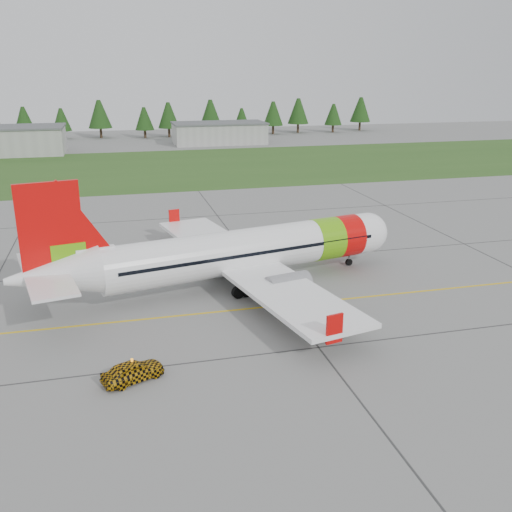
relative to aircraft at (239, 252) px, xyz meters
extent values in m
plane|color=gray|center=(-7.24, -13.70, -3.17)|extent=(320.00, 320.00, 0.00)
cylinder|color=white|center=(0.86, 0.19, 0.04)|extent=(27.19, 9.68, 4.04)
sphere|color=white|center=(14.03, 3.05, 0.04)|extent=(4.04, 4.04, 4.04)
cone|color=white|center=(-15.84, -3.45, 0.41)|extent=(7.95, 5.49, 4.04)
cube|color=black|center=(14.33, 3.12, 0.41)|extent=(2.19, 2.99, 0.58)
cylinder|color=#63B50D|center=(8.96, 1.95, 0.04)|extent=(3.51, 4.60, 4.12)
cylinder|color=red|center=(11.39, 2.48, 0.04)|extent=(3.10, 4.51, 4.12)
cube|color=white|center=(0.36, 0.08, -1.10)|extent=(12.62, 33.61, 0.37)
cube|color=red|center=(-4.16, 15.96, -0.53)|extent=(1.25, 0.45, 2.07)
cube|color=red|center=(2.85, -16.24, -0.53)|extent=(1.25, 0.45, 2.07)
cylinder|color=gray|center=(0.66, 5.98, -1.67)|extent=(4.11, 2.92, 2.18)
cylinder|color=gray|center=(3.09, -5.16, -1.67)|extent=(4.11, 2.92, 2.18)
cube|color=red|center=(-15.64, -3.40, 3.88)|extent=(4.74, 1.38, 7.88)
cube|color=#63B50D|center=(-14.53, -3.16, 1.60)|extent=(2.73, 1.00, 2.49)
cube|color=white|center=(-16.35, -3.56, 0.67)|extent=(5.77, 12.35, 0.23)
cylinder|color=slate|center=(12.00, 2.61, -2.44)|extent=(0.19, 0.19, 1.45)
cylinder|color=black|center=(12.00, 2.61, -2.82)|extent=(0.75, 0.43, 0.70)
cylinder|color=slate|center=(-1.27, 2.69, -2.18)|extent=(0.23, 0.23, 1.97)
cylinder|color=black|center=(-1.68, 2.60, -2.63)|extent=(1.15, 0.68, 1.08)
cylinder|color=slate|center=(-0.04, -2.98, -2.18)|extent=(0.23, 0.23, 1.97)
cylinder|color=black|center=(-0.44, -3.07, -2.63)|extent=(1.15, 0.68, 1.08)
imported|color=#DB9D0C|center=(-10.37, -15.09, -1.15)|extent=(1.91, 2.04, 4.04)
cube|color=#30561E|center=(-7.24, 68.30, -3.15)|extent=(320.00, 50.00, 0.03)
cube|color=gold|center=(-7.24, -5.70, -3.16)|extent=(120.00, 0.25, 0.02)
cube|color=#A8A8A3|center=(17.76, 104.30, -0.57)|extent=(24.00, 12.00, 5.20)
camera|label=1|loc=(-10.63, -48.33, 15.88)|focal=40.00mm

